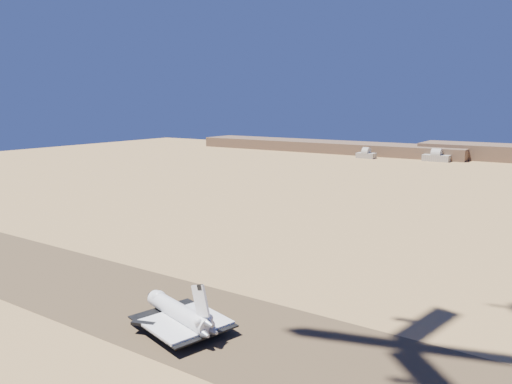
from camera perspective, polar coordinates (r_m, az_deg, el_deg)
The scene contains 7 objects.
ground at distance 156.81m, azimuth -3.84°, elevation -15.33°, with size 1200.00×1200.00×0.00m, color #AF864D.
runway at distance 156.80m, azimuth -3.84°, elevation -15.32°, with size 600.00×50.00×0.06m, color brown.
hangars at distance 612.29m, azimuth 19.41°, elevation 3.75°, with size 200.50×29.50×30.00m.
shuttle at distance 156.49m, azimuth -8.84°, elevation -13.57°, with size 36.29×28.20×17.75m.
crew_a at distance 148.99m, azimuth -8.91°, elevation -16.45°, with size 0.70×0.46×1.91m, color orange.
crew_b at distance 147.50m, azimuth -8.42°, elevation -16.77°, with size 0.81×0.47×1.67m, color orange.
crew_c at distance 145.51m, azimuth -9.18°, elevation -17.14°, with size 1.11×0.57×1.90m, color orange.
Camera 1 is at (86.99, -111.62, 67.55)m, focal length 35.00 mm.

